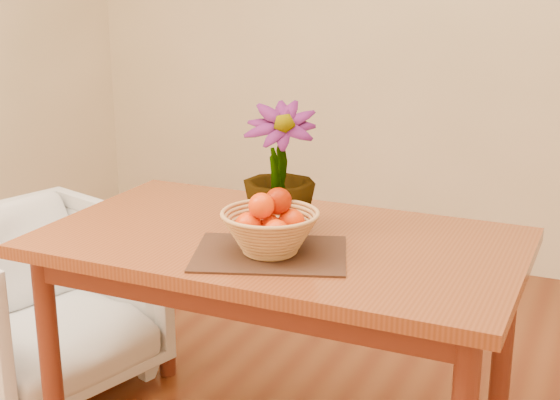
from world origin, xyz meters
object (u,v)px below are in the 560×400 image
at_px(table, 280,264).
at_px(wicker_basket, 270,234).
at_px(potted_plant, 279,169).
at_px(armchair, 39,294).

relative_size(table, wicker_basket, 5.17).
distance_m(wicker_basket, potted_plant, 0.24).
bearing_deg(armchair, wicker_basket, -85.05).
xyz_separation_m(potted_plant, armchair, (-0.98, 0.03, -0.58)).
bearing_deg(table, wicker_basket, -75.62).
height_order(table, wicker_basket, wicker_basket).
bearing_deg(potted_plant, wicker_basket, -92.41).
xyz_separation_m(table, potted_plant, (-0.02, 0.04, 0.28)).
relative_size(wicker_basket, armchair, 0.37).
height_order(table, potted_plant, potted_plant).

